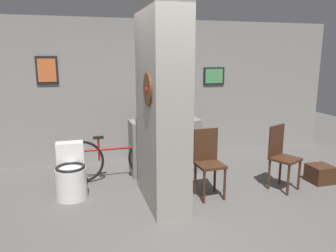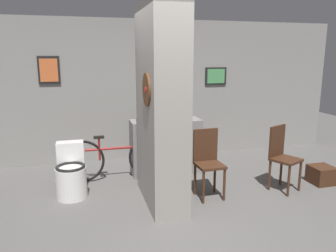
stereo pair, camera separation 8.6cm
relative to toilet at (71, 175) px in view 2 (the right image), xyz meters
The scene contains 11 objects.
ground_plane 1.70m from the toilet, 40.09° to the right, with size 14.00×14.00×0.00m, color #5B5956.
wall_back 2.24m from the toilet, 50.50° to the left, with size 8.00×0.09×2.60m.
pillar_center 1.62m from the toilet, 21.70° to the right, with size 0.48×1.21×2.60m.
counter_shelf 1.64m from the toilet, 21.20° to the left, with size 1.16×0.44×0.91m.
toilet is the anchor object (origin of this frame).
chair_near_pillar 1.93m from the toilet, 14.53° to the right, with size 0.37×0.37×0.95m.
chair_by_doorway 3.04m from the toilet, 10.25° to the right, with size 0.48×0.48×0.95m.
bicycle 0.84m from the toilet, 34.64° to the left, with size 1.74×0.42×0.73m.
bottle_tall 1.68m from the toilet, 20.74° to the left, with size 0.08×0.08×0.33m.
bottle_short 1.58m from the toilet, 23.17° to the left, with size 0.07×0.07×0.27m.
floor_crate 3.78m from the toilet, ahead, with size 0.34×0.34×0.27m.
Camera 2 is at (-1.08, -3.46, 1.95)m, focal length 35.00 mm.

